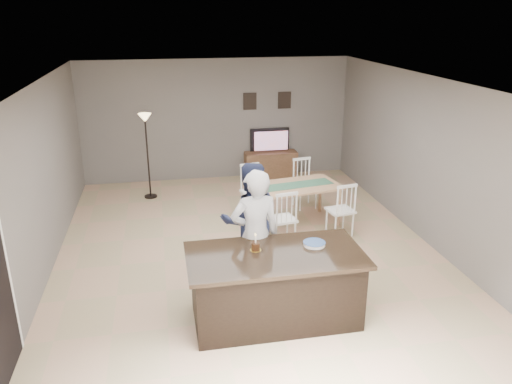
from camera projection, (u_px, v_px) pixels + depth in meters
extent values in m
plane|color=tan|center=(249.00, 254.00, 7.99)|extent=(8.00, 8.00, 0.00)
plane|color=slate|center=(217.00, 120.00, 11.21)|extent=(6.00, 0.00, 6.00)
plane|color=slate|center=(341.00, 329.00, 3.83)|extent=(6.00, 0.00, 6.00)
plane|color=slate|center=(38.00, 186.00, 6.98)|extent=(0.00, 8.00, 8.00)
plane|color=slate|center=(431.00, 162.00, 8.06)|extent=(0.00, 8.00, 8.00)
plane|color=white|center=(248.00, 83.00, 7.06)|extent=(8.00, 8.00, 0.00)
cube|color=black|center=(275.00, 288.00, 6.18)|extent=(2.00, 1.00, 0.85)
cube|color=black|center=(275.00, 255.00, 6.03)|extent=(2.15, 1.10, 0.05)
cube|color=brown|center=(271.00, 165.00, 11.58)|extent=(1.20, 0.40, 0.60)
imported|color=black|center=(270.00, 140.00, 11.45)|extent=(0.91, 0.12, 0.53)
plane|color=#FA571B|center=(271.00, 141.00, 11.37)|extent=(0.78, 0.00, 0.78)
cube|color=black|center=(250.00, 101.00, 11.19)|extent=(0.30, 0.02, 0.38)
cube|color=black|center=(284.00, 100.00, 11.33)|extent=(0.30, 0.02, 0.38)
imported|color=#B8B9BD|center=(255.00, 236.00, 6.50)|extent=(0.69, 0.48, 1.80)
imported|color=#1C223E|center=(250.00, 221.00, 7.05)|extent=(0.84, 0.65, 1.72)
cylinder|color=gold|center=(256.00, 250.00, 6.10)|extent=(0.14, 0.14, 0.00)
cylinder|color=#341E0E|center=(256.00, 246.00, 6.09)|extent=(0.10, 0.10, 0.09)
cylinder|color=white|center=(256.00, 239.00, 6.05)|extent=(0.02, 0.02, 0.10)
sphere|color=#FFBF4C|center=(256.00, 235.00, 6.03)|extent=(0.02, 0.02, 0.02)
cylinder|color=white|center=(314.00, 245.00, 6.23)|extent=(0.27, 0.27, 0.01)
cylinder|color=white|center=(314.00, 244.00, 6.22)|extent=(0.27, 0.27, 0.01)
cylinder|color=white|center=(314.00, 243.00, 6.22)|extent=(0.27, 0.27, 0.01)
cylinder|color=#2B4983|center=(314.00, 242.00, 6.22)|extent=(0.28, 0.28, 0.00)
cube|color=#A87E5B|center=(295.00, 186.00, 8.87)|extent=(1.71, 1.14, 0.04)
cylinder|color=#A87E5B|center=(265.00, 219.00, 8.44)|extent=(0.06, 0.06, 0.70)
cylinder|color=#A87E5B|center=(320.00, 194.00, 9.55)|extent=(0.06, 0.06, 0.70)
cube|color=#38664B|center=(295.00, 185.00, 8.86)|extent=(1.42, 0.57, 0.01)
cube|color=white|center=(282.00, 219.00, 8.17)|extent=(0.47, 0.46, 0.04)
cylinder|color=white|center=(276.00, 237.00, 8.06)|extent=(0.03, 0.03, 0.42)
cylinder|color=white|center=(287.00, 227.00, 8.45)|extent=(0.03, 0.03, 0.42)
cube|color=white|center=(287.00, 194.00, 7.85)|extent=(0.38, 0.09, 0.05)
cube|color=white|center=(340.00, 210.00, 8.53)|extent=(0.47, 0.46, 0.04)
cylinder|color=white|center=(335.00, 228.00, 8.42)|extent=(0.03, 0.03, 0.42)
cylinder|color=white|center=(343.00, 218.00, 8.81)|extent=(0.03, 0.03, 0.42)
cube|color=white|center=(347.00, 186.00, 8.21)|extent=(0.38, 0.09, 0.05)
cube|color=white|center=(253.00, 192.00, 9.39)|extent=(0.47, 0.46, 0.04)
cylinder|color=white|center=(258.00, 200.00, 9.67)|extent=(0.03, 0.03, 0.42)
cylinder|color=white|center=(247.00, 208.00, 9.28)|extent=(0.03, 0.03, 0.42)
cube|color=white|center=(250.00, 165.00, 9.38)|extent=(0.38, 0.09, 0.05)
cube|color=white|center=(305.00, 186.00, 9.75)|extent=(0.47, 0.46, 0.04)
cylinder|color=white|center=(309.00, 193.00, 10.02)|extent=(0.03, 0.03, 0.42)
cylinder|color=white|center=(300.00, 200.00, 9.63)|extent=(0.03, 0.03, 0.42)
cube|color=white|center=(302.00, 159.00, 9.74)|extent=(0.38, 0.09, 0.05)
cylinder|color=black|center=(151.00, 196.00, 10.42)|extent=(0.26, 0.26, 0.03)
cylinder|color=black|center=(148.00, 159.00, 10.14)|extent=(0.03, 0.03, 1.61)
cone|color=#F4CF86|center=(145.00, 118.00, 9.85)|extent=(0.26, 0.26, 0.17)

